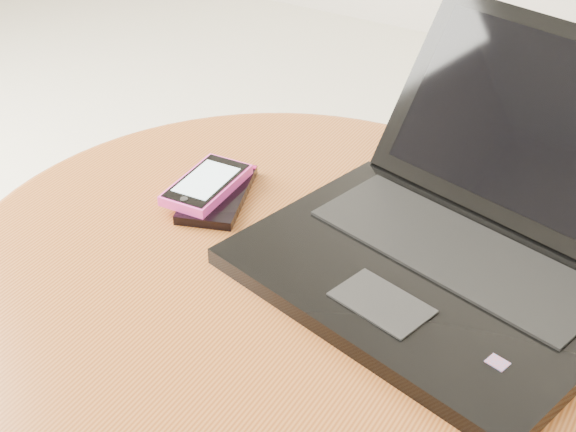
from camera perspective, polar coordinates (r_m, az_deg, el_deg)
The scene contains 4 objects.
table at distance 0.92m, azimuth -0.93°, elevation -8.75°, with size 0.67×0.67×0.53m.
laptop at distance 0.83m, azimuth 11.66°, elevation -1.20°, with size 0.43×0.44×0.20m.
phone_black at distance 0.94m, azimuth -4.84°, elevation 1.52°, with size 0.10×0.14×0.01m.
phone_pink at distance 0.94m, azimuth -5.57°, elevation 2.16°, with size 0.06×0.11×0.01m.
Camera 1 is at (0.44, -0.49, 1.04)m, focal length 52.14 mm.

